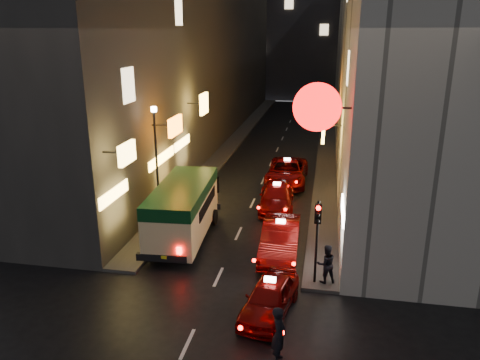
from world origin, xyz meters
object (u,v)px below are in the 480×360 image
Objects in this scene: traffic_light at (317,225)px; minibus at (183,205)px; pedestrian_crossing at (279,331)px; lamp_post at (157,159)px; taxi_near at (270,295)px.

minibus is at bearing 152.47° from traffic_light.
lamp_post is at bearing 37.08° from pedestrian_crossing.
pedestrian_crossing is (5.58, -8.13, -0.71)m from minibus.
pedestrian_crossing reaches higher than taxi_near.
minibus is 7.42m from traffic_light.
minibus is 1.08× the size of lamp_post.
lamp_post is (-7.25, 9.25, 2.65)m from pedestrian_crossing.
minibus is 2.79m from lamp_post.
minibus is at bearing -33.94° from lamp_post.
lamp_post is (-6.64, 6.73, 2.96)m from taxi_near.
lamp_post reaches higher than minibus.
taxi_near is 2.61m from pedestrian_crossing.
lamp_post is at bearing 146.06° from minibus.
pedestrian_crossing is at bearing -55.52° from minibus.
traffic_light reaches higher than pedestrian_crossing.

